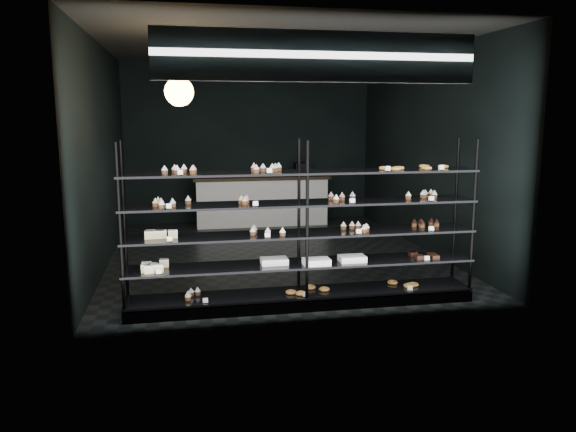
{
  "coord_description": "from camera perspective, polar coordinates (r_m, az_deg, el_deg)",
  "views": [
    {
      "loc": [
        -1.38,
        -8.53,
        2.18
      ],
      "look_at": [
        -0.12,
        -1.9,
        0.96
      ],
      "focal_mm": 35.0,
      "sensor_mm": 36.0,
      "label": 1
    }
  ],
  "objects": [
    {
      "name": "pendant_lamp",
      "position": [
        6.99,
        -11.0,
        12.29
      ],
      "size": [
        0.34,
        0.34,
        0.9
      ],
      "color": "black",
      "rests_on": "room"
    },
    {
      "name": "service_counter",
      "position": [
        11.27,
        -2.66,
        1.66
      ],
      "size": [
        2.69,
        0.65,
        1.23
      ],
      "color": "silver",
      "rests_on": "room"
    },
    {
      "name": "signage",
      "position": [
        5.8,
        3.2,
        15.88
      ],
      "size": [
        3.3,
        0.05,
        0.5
      ],
      "color": "#0B1139",
      "rests_on": "room"
    },
    {
      "name": "display_shelf",
      "position": [
        6.41,
        1.27,
        -3.75
      ],
      "size": [
        4.0,
        0.5,
        1.91
      ],
      "color": "black",
      "rests_on": "room"
    },
    {
      "name": "room",
      "position": [
        8.66,
        -1.57,
        6.4
      ],
      "size": [
        5.01,
        6.01,
        3.2
      ],
      "color": "black",
      "rests_on": "ground"
    }
  ]
}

